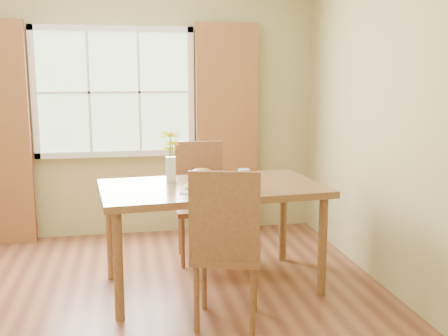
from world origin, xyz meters
name	(u,v)px	position (x,y,z in m)	size (l,w,h in m)	color
room	(110,124)	(0.00, 0.00, 1.35)	(4.24, 3.84, 2.74)	brown
window	(114,92)	(0.00, 1.87, 1.50)	(1.62, 0.06, 1.32)	#9AC091
curtain_right	(227,130)	(1.15, 1.78, 1.10)	(0.65, 0.08, 2.20)	maroon
dining_table	(212,196)	(0.75, 0.32, 0.74)	(1.78, 1.11, 0.83)	brown
chair_near	(226,242)	(0.72, -0.39, 0.60)	(0.56, 0.56, 1.09)	brown
chair_far	(200,195)	(0.75, 1.03, 0.59)	(0.47, 0.47, 1.07)	brown
placemat	(212,189)	(0.72, 0.16, 0.83)	(0.45, 0.33, 0.01)	silver
plate	(201,187)	(0.65, 0.23, 0.84)	(0.22, 0.22, 0.01)	#B3CA32
croissant_sandwich	(201,177)	(0.65, 0.22, 0.91)	(0.22, 0.19, 0.14)	gold
water_glass	(244,178)	(0.98, 0.22, 0.89)	(0.09, 0.09, 0.14)	silver
flower_vase	(171,151)	(0.45, 0.52, 1.08)	(0.17, 0.17, 0.41)	silver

